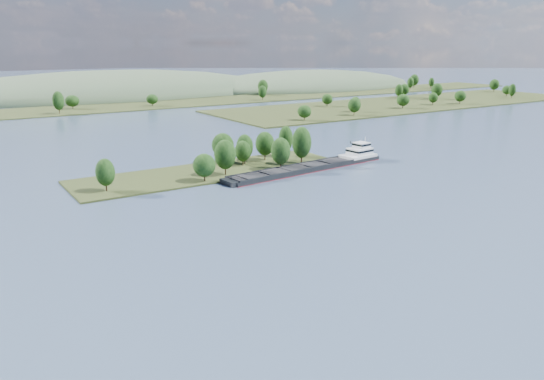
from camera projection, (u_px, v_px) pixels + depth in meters
ground at (311, 216)px, 143.97m from camera, size 1800.00×1800.00×0.00m
tree_island at (231, 159)px, 194.79m from camera, size 100.00×31.51×15.53m
right_bank at (411, 103)px, 410.09m from camera, size 320.00×90.00×14.69m
back_shoreline at (82, 109)px, 374.51m from camera, size 900.00×60.00×15.92m
hill_east at (309, 87)px, 563.15m from camera, size 260.00×140.00×36.00m
hill_west at (113, 95)px, 483.02m from camera, size 320.00×160.00×44.00m
cargo_barge at (317, 165)px, 198.94m from camera, size 71.99×15.80×9.67m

